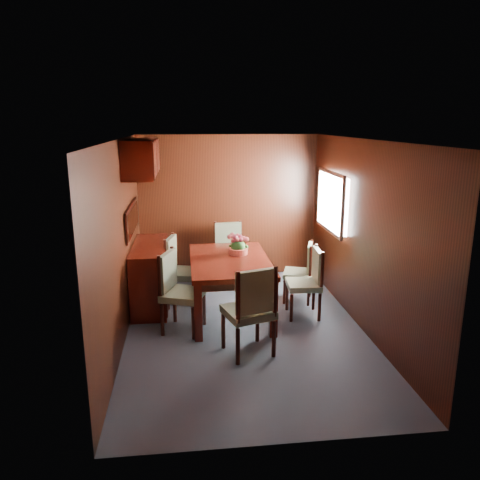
{
  "coord_description": "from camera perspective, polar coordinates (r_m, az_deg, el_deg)",
  "views": [
    {
      "loc": [
        -0.72,
        -5.54,
        2.61
      ],
      "look_at": [
        0.0,
        0.54,
        1.05
      ],
      "focal_mm": 35.0,
      "sensor_mm": 36.0,
      "label": 1
    }
  ],
  "objects": [
    {
      "name": "chair_right_near",
      "position": [
        6.44,
        8.41,
        -4.67
      ],
      "size": [
        0.47,
        0.49,
        0.96
      ],
      "rotation": [
        0.0,
        0.0,
        1.5
      ],
      "color": "black",
      "rests_on": "ground"
    },
    {
      "name": "dining_table",
      "position": [
        6.38,
        -1.27,
        -3.26
      ],
      "size": [
        1.07,
        1.7,
        0.8
      ],
      "rotation": [
        0.0,
        0.0,
        0.0
      ],
      "color": "#380C07",
      "rests_on": "ground"
    },
    {
      "name": "chair_right_far",
      "position": [
        6.96,
        7.64,
        -3.49
      ],
      "size": [
        0.52,
        0.53,
        0.9
      ],
      "rotation": [
        0.0,
        0.0,
        1.26
      ],
      "color": "black",
      "rests_on": "ground"
    },
    {
      "name": "chair_foot",
      "position": [
        7.67,
        -1.3,
        -1.18
      ],
      "size": [
        0.53,
        0.51,
        1.02
      ],
      "rotation": [
        0.0,
        0.0,
        3.25
      ],
      "color": "black",
      "rests_on": "ground"
    },
    {
      "name": "chair_left_far",
      "position": [
        6.8,
        -7.45,
        -3.29
      ],
      "size": [
        0.57,
        0.58,
        1.03
      ],
      "rotation": [
        0.0,
        0.0,
        -1.81
      ],
      "color": "black",
      "rests_on": "ground"
    },
    {
      "name": "flower_centerpiece",
      "position": [
        6.54,
        -0.23,
        -0.53
      ],
      "size": [
        0.29,
        0.29,
        0.29
      ],
      "color": "#BF4D3A",
      "rests_on": "dining_table"
    },
    {
      "name": "sideboard",
      "position": [
        6.91,
        -10.84,
        -4.19
      ],
      "size": [
        0.48,
        1.4,
        0.9
      ],
      "primitive_type": "cube",
      "color": "#380C07",
      "rests_on": "ground"
    },
    {
      "name": "chair_head",
      "position": [
        5.28,
        1.39,
        -8.1
      ],
      "size": [
        0.64,
        0.62,
        1.08
      ],
      "rotation": [
        0.0,
        0.0,
        0.3
      ],
      "color": "black",
      "rests_on": "ground"
    },
    {
      "name": "chair_left_near",
      "position": [
        5.98,
        -7.71,
        -5.69
      ],
      "size": [
        0.61,
        0.63,
        1.04
      ],
      "rotation": [
        0.0,
        0.0,
        -1.92
      ],
      "color": "black",
      "rests_on": "ground"
    },
    {
      "name": "room_shell",
      "position": [
        5.98,
        -0.76,
        4.87
      ],
      "size": [
        3.06,
        4.52,
        2.41
      ],
      "color": "black",
      "rests_on": "ground"
    },
    {
      "name": "ground",
      "position": [
        6.17,
        0.6,
        -10.75
      ],
      "size": [
        4.5,
        4.5,
        0.0
      ],
      "primitive_type": "plane",
      "color": "#39414E",
      "rests_on": "ground"
    }
  ]
}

